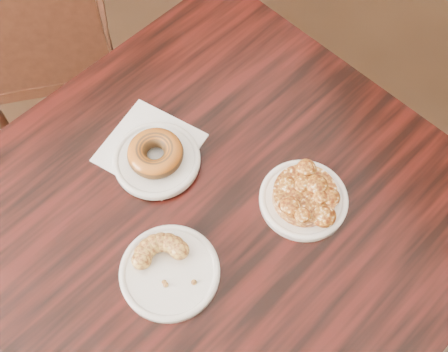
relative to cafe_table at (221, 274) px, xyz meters
name	(u,v)px	position (x,y,z in m)	size (l,w,h in m)	color
floor	(149,247)	(-0.12, 0.29, -0.38)	(5.00, 5.00, 0.00)	black
cafe_table	(221,274)	(0.00, 0.00, 0.00)	(0.89, 0.89, 0.75)	black
chair_far	(41,39)	(-0.18, 0.85, 0.08)	(0.44, 0.44, 0.90)	black
napkin	(150,148)	(-0.07, 0.18, 0.38)	(0.17, 0.17, 0.00)	white
plate_donut	(157,160)	(-0.07, 0.15, 0.39)	(0.17, 0.17, 0.01)	white
plate_cruller	(170,272)	(-0.13, -0.07, 0.38)	(0.18, 0.18, 0.01)	white
plate_fritter	(303,200)	(0.15, -0.05, 0.38)	(0.17, 0.17, 0.01)	white
glazed_donut	(155,153)	(-0.07, 0.15, 0.41)	(0.11, 0.11, 0.04)	#935415
apple_fritter	(305,194)	(0.15, -0.05, 0.41)	(0.16, 0.16, 0.04)	#491807
cruller_fragment	(169,268)	(-0.13, -0.07, 0.40)	(0.12, 0.12, 0.03)	#622E13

